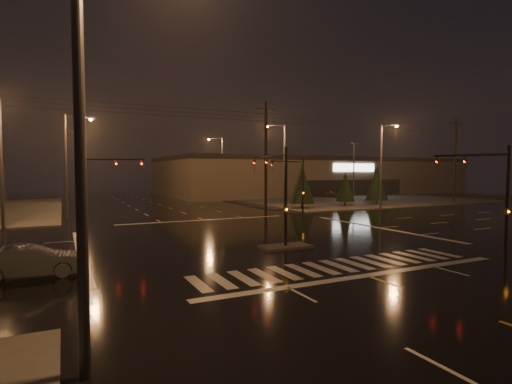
% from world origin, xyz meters
% --- Properties ---
extents(ground, '(140.00, 140.00, 0.00)m').
position_xyz_m(ground, '(0.00, 0.00, 0.00)').
color(ground, black).
rests_on(ground, ground).
extents(sidewalk_ne, '(36.00, 36.00, 0.12)m').
position_xyz_m(sidewalk_ne, '(30.00, 30.00, 0.06)').
color(sidewalk_ne, '#45433E').
rests_on(sidewalk_ne, ground).
extents(median_island, '(3.00, 1.60, 0.15)m').
position_xyz_m(median_island, '(0.00, -4.00, 0.07)').
color(median_island, '#45433E').
rests_on(median_island, ground).
extents(crosswalk, '(15.00, 2.60, 0.01)m').
position_xyz_m(crosswalk, '(0.00, -9.00, 0.01)').
color(crosswalk, beige).
rests_on(crosswalk, ground).
extents(stop_bar_near, '(16.00, 0.50, 0.01)m').
position_xyz_m(stop_bar_near, '(0.00, -11.00, 0.01)').
color(stop_bar_near, beige).
rests_on(stop_bar_near, ground).
extents(stop_bar_far, '(16.00, 0.50, 0.01)m').
position_xyz_m(stop_bar_far, '(0.00, 11.00, 0.01)').
color(stop_bar_far, beige).
rests_on(stop_bar_far, ground).
extents(parking_lot, '(50.00, 24.00, 0.08)m').
position_xyz_m(parking_lot, '(35.00, 28.00, 0.04)').
color(parking_lot, black).
rests_on(parking_lot, ground).
extents(retail_building, '(60.20, 28.30, 7.20)m').
position_xyz_m(retail_building, '(35.00, 45.99, 3.84)').
color(retail_building, '#766354').
rests_on(retail_building, ground).
extents(signal_mast_median, '(0.25, 4.59, 6.00)m').
position_xyz_m(signal_mast_median, '(0.00, -3.07, 3.75)').
color(signal_mast_median, black).
rests_on(signal_mast_median, ground).
extents(signal_mast_ne, '(4.84, 1.86, 6.00)m').
position_xyz_m(signal_mast_ne, '(9.50, 10.14, 3.79)').
color(signal_mast_ne, black).
rests_on(signal_mast_ne, ground).
extents(signal_mast_nw, '(4.84, 1.86, 6.00)m').
position_xyz_m(signal_mast_nw, '(-9.50, 10.14, 3.79)').
color(signal_mast_nw, black).
rests_on(signal_mast_nw, ground).
extents(signal_mast_se, '(1.55, 3.87, 6.00)m').
position_xyz_m(signal_mast_se, '(10.23, -9.75, 3.71)').
color(signal_mast_se, black).
rests_on(signal_mast_se, ground).
extents(streetlight_0, '(2.77, 0.32, 10.00)m').
position_xyz_m(streetlight_0, '(-11.18, -15.00, 5.80)').
color(streetlight_0, '#38383A').
rests_on(streetlight_0, ground).
extents(streetlight_1, '(2.77, 0.32, 10.00)m').
position_xyz_m(streetlight_1, '(-11.18, 18.00, 5.80)').
color(streetlight_1, '#38383A').
rests_on(streetlight_1, ground).
extents(streetlight_2, '(2.77, 0.32, 10.00)m').
position_xyz_m(streetlight_2, '(-11.18, 34.00, 5.80)').
color(streetlight_2, '#38383A').
rests_on(streetlight_2, ground).
extents(streetlight_3, '(2.77, 0.32, 10.00)m').
position_xyz_m(streetlight_3, '(11.18, 16.00, 5.80)').
color(streetlight_3, '#38383A').
rests_on(streetlight_3, ground).
extents(streetlight_4, '(2.77, 0.32, 10.00)m').
position_xyz_m(streetlight_4, '(11.18, 36.00, 5.80)').
color(streetlight_4, '#38383A').
rests_on(streetlight_4, ground).
extents(streetlight_5, '(0.32, 2.77, 10.00)m').
position_xyz_m(streetlight_5, '(-16.00, 11.18, 5.80)').
color(streetlight_5, '#38383A').
rests_on(streetlight_5, ground).
extents(streetlight_6, '(0.32, 2.77, 10.00)m').
position_xyz_m(streetlight_6, '(22.00, 11.18, 5.80)').
color(streetlight_6, '#38383A').
rests_on(streetlight_6, ground).
extents(utility_pole_1, '(2.20, 0.32, 12.00)m').
position_xyz_m(utility_pole_1, '(8.00, 14.00, 6.13)').
color(utility_pole_1, black).
rests_on(utility_pole_1, ground).
extents(utility_pole_2, '(2.20, 0.32, 12.00)m').
position_xyz_m(utility_pole_2, '(38.00, 14.00, 6.13)').
color(utility_pole_2, black).
rests_on(utility_pole_2, ground).
extents(conifer_0, '(3.05, 3.05, 5.47)m').
position_xyz_m(conifer_0, '(14.13, 16.43, 3.08)').
color(conifer_0, black).
rests_on(conifer_0, ground).
extents(conifer_1, '(2.38, 2.38, 4.41)m').
position_xyz_m(conifer_1, '(20.78, 16.51, 2.55)').
color(conifer_1, black).
rests_on(conifer_1, ground).
extents(conifer_2, '(2.96, 2.96, 5.32)m').
position_xyz_m(conifer_2, '(25.89, 16.33, 3.01)').
color(conifer_2, black).
rests_on(conifer_2, ground).
extents(car_parked, '(3.06, 4.46, 1.41)m').
position_xyz_m(car_parked, '(28.87, 30.72, 0.71)').
color(car_parked, black).
rests_on(car_parked, ground).
extents(car_crossing, '(4.26, 1.51, 1.40)m').
position_xyz_m(car_crossing, '(-13.16, -4.96, 0.70)').
color(car_crossing, '#53575A').
rests_on(car_crossing, ground).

